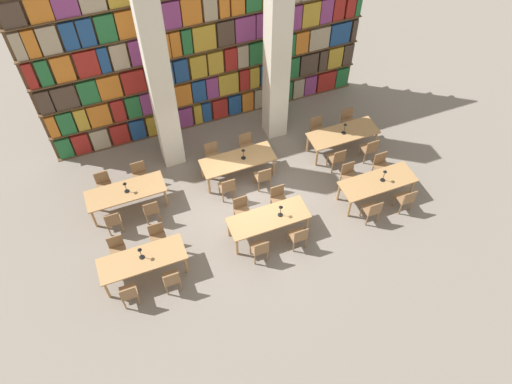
{
  "coord_description": "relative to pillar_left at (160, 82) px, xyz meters",
  "views": [
    {
      "loc": [
        -3.21,
        -8.35,
        11.5
      ],
      "look_at": [
        0.0,
        -0.11,
        0.67
      ],
      "focal_mm": 35.0,
      "sensor_mm": 36.0,
      "label": 1
    }
  ],
  "objects": [
    {
      "name": "chair_3",
      "position": [
        -1.22,
        -3.08,
        -2.52
      ],
      "size": [
        0.42,
        0.4,
        0.89
      ],
      "rotation": [
        0.0,
        0.0,
        3.14
      ],
      "color": "olive",
      "rests_on": "ground_plane"
    },
    {
      "name": "chair_15",
      "position": [
        -1.17,
        -0.75,
        -2.52
      ],
      "size": [
        0.42,
        0.4,
        0.89
      ],
      "rotation": [
        0.0,
        0.0,
        3.14
      ],
      "color": "olive",
      "rests_on": "ground_plane"
    },
    {
      "name": "chair_18",
      "position": [
        2.17,
        -2.13,
        -2.52
      ],
      "size": [
        0.42,
        0.4,
        0.89
      ],
      "color": "olive",
      "rests_on": "ground_plane"
    },
    {
      "name": "bookshelf_bank",
      "position": [
        1.74,
        1.3,
        -0.34
      ],
      "size": [
        10.26,
        0.35,
        5.5
      ],
      "color": "brown",
      "rests_on": "ground_plane"
    },
    {
      "name": "chair_9",
      "position": [
        4.54,
        -3.0,
        -2.52
      ],
      "size": [
        0.42,
        0.4,
        0.89
      ],
      "rotation": [
        0.0,
        0.0,
        3.14
      ],
      "color": "olive",
      "rests_on": "ground_plane"
    },
    {
      "name": "chair_23",
      "position": [
        5.65,
        -0.88,
        -2.52
      ],
      "size": [
        0.42,
        0.4,
        0.89
      ],
      "rotation": [
        0.0,
        0.0,
        3.14
      ],
      "color": "olive",
      "rests_on": "ground_plane"
    },
    {
      "name": "chair_13",
      "position": [
        -2.23,
        -0.75,
        -2.52
      ],
      "size": [
        0.42,
        0.4,
        0.89
      ],
      "rotation": [
        0.0,
        0.0,
        3.14
      ],
      "color": "olive",
      "rests_on": "ground_plane"
    },
    {
      "name": "chair_16",
      "position": [
        1.07,
        -2.13,
        -2.52
      ],
      "size": [
        0.42,
        0.4,
        0.89
      ],
      "color": "olive",
      "rests_on": "ground_plane"
    },
    {
      "name": "chair_2",
      "position": [
        -1.22,
        -4.46,
        -2.52
      ],
      "size": [
        0.42,
        0.4,
        0.89
      ],
      "color": "olive",
      "rests_on": "ground_plane"
    },
    {
      "name": "desk_lamp_4",
      "position": [
        1.82,
        -1.46,
        -2.0
      ],
      "size": [
        0.14,
        0.14,
        0.39
      ],
      "color": "black",
      "rests_on": "reading_table_4"
    },
    {
      "name": "reading_table_1",
      "position": [
        1.68,
        -3.74,
        -2.34
      ],
      "size": [
        2.21,
        0.81,
        0.74
      ],
      "color": "tan",
      "rests_on": "ground_plane"
    },
    {
      "name": "ground_plane",
      "position": [
        1.71,
        -2.63,
        -3.0
      ],
      "size": [
        40.0,
        40.0,
        0.0
      ],
      "primitive_type": "plane",
      "color": "gray"
    },
    {
      "name": "desk_lamp_5",
      "position": [
        5.07,
        -1.6,
        -1.98
      ],
      "size": [
        0.14,
        0.14,
        0.41
      ],
      "color": "black",
      "rests_on": "reading_table_5"
    },
    {
      "name": "chair_1",
      "position": [
        -2.3,
        -3.08,
        -2.52
      ],
      "size": [
        0.42,
        0.4,
        0.89
      ],
      "rotation": [
        0.0,
        0.0,
        3.14
      ],
      "color": "olive",
      "rests_on": "ground_plane"
    },
    {
      "name": "chair_10",
      "position": [
        5.62,
        -4.38,
        -2.52
      ],
      "size": [
        0.42,
        0.4,
        0.89
      ],
      "color": "olive",
      "rests_on": "ground_plane"
    },
    {
      "name": "chair_22",
      "position": [
        5.65,
        -2.26,
        -2.52
      ],
      "size": [
        0.42,
        0.4,
        0.89
      ],
      "color": "olive",
      "rests_on": "ground_plane"
    },
    {
      "name": "reading_table_0",
      "position": [
        -1.77,
        -3.77,
        -2.34
      ],
      "size": [
        2.21,
        0.81,
        0.74
      ],
      "color": "tan",
      "rests_on": "ground_plane"
    },
    {
      "name": "pillar_center",
      "position": [
        3.43,
        0.0,
        0.0
      ],
      "size": [
        0.62,
        0.62,
        6.0
      ],
      "color": "silver",
      "rests_on": "ground_plane"
    },
    {
      "name": "chair_8",
      "position": [
        4.54,
        -4.38,
        -2.52
      ],
      "size": [
        0.42,
        0.4,
        0.89
      ],
      "color": "olive",
      "rests_on": "ground_plane"
    },
    {
      "name": "chair_17",
      "position": [
        1.07,
        -0.76,
        -2.52
      ],
      "size": [
        0.42,
        0.4,
        0.89
      ],
      "rotation": [
        0.0,
        0.0,
        3.14
      ],
      "color": "olive",
      "rests_on": "ground_plane"
    },
    {
      "name": "reading_table_2",
      "position": [
        5.07,
        -3.69,
        -2.34
      ],
      "size": [
        2.21,
        0.81,
        0.74
      ],
      "color": "tan",
      "rests_on": "ground_plane"
    },
    {
      "name": "reading_table_5",
      "position": [
        5.06,
        -1.57,
        -2.34
      ],
      "size": [
        2.21,
        0.81,
        0.74
      ],
      "color": "tan",
      "rests_on": "ground_plane"
    },
    {
      "name": "chair_21",
      "position": [
        4.53,
        -0.88,
        -2.52
      ],
      "size": [
        0.42,
        0.4,
        0.89
      ],
      "rotation": [
        0.0,
        0.0,
        3.14
      ],
      "color": "olive",
      "rests_on": "ground_plane"
    },
    {
      "name": "chair_19",
      "position": [
        2.17,
        -0.76,
        -2.52
      ],
      "size": [
        0.42,
        0.4,
        0.89
      ],
      "rotation": [
        0.0,
        0.0,
        3.14
      ],
      "color": "olive",
      "rests_on": "ground_plane"
    },
    {
      "name": "chair_14",
      "position": [
        -1.17,
        -2.12,
        -2.52
      ],
      "size": [
        0.42,
        0.4,
        0.89
      ],
      "color": "olive",
      "rests_on": "ground_plane"
    },
    {
      "name": "reading_table_3",
      "position": [
        -1.7,
        -1.43,
        -2.34
      ],
      "size": [
        2.21,
        0.81,
        0.74
      ],
      "color": "tan",
      "rests_on": "ground_plane"
    },
    {
      "name": "desk_lamp_1",
      "position": [
        2.01,
        -3.78,
        -1.99
      ],
      "size": [
        0.14,
        0.14,
        0.41
      ],
      "color": "black",
      "rests_on": "reading_table_1"
    },
    {
      "name": "chair_0",
      "position": [
        -2.3,
        -4.46,
        -2.52
      ],
      "size": [
        0.42,
        0.4,
        0.89
      ],
      "color": "olive",
      "rests_on": "ground_plane"
    },
    {
      "name": "desk_lamp_3",
      "position": [
        -1.66,
        -1.47,
        -2.0
      ],
      "size": [
        0.14,
        0.14,
        0.39
      ],
      "color": "black",
      "rests_on": "reading_table_3"
    },
    {
      "name": "reading_table_4",
      "position": [
        1.64,
        -1.44,
        -2.34
      ],
      "size": [
        2.21,
        0.81,
        0.74
      ],
      "color": "tan",
      "rests_on": "ground_plane"
    },
    {
      "name": "chair_4",
      "position": [
        1.17,
        -4.43,
        -2.52
      ],
      "size": [
        0.42,
        0.4,
        0.89
      ],
      "color": "olive",
      "rests_on": "ground_plane"
    },
    {
      "name": "desk_lamp_0",
      "position": [
        -1.75,
        -3.73,
        -1.99
      ],
      "size": [
        0.14,
        0.14,
        0.41
      ],
      "color": "black",
      "rests_on": "reading_table_0"
    },
    {
      "name": "chair_5",
      "position": [
        1.17,
        -3.05,
        -2.52
      ],
      "size": [
        0.42,
        0.4,
        0.89
      ],
      "rotation": [
        0.0,
        0.0,
        3.14
      ],
      "color": "olive",
      "rests_on": "ground_plane"
    },
    {
      "name": "chair_6",
      "position": [
        2.28,
        -4.43,
        -2.52
      ],
      "size": [
        0.42,
        0.4,
        0.89
      ],
      "color": "olive",
      "rests_on": "ground_plane"
    },
    {
      "name": "desk_lamp_2",
      "position": [
        5.2,
        -3.7,
        -1.98
      ],
      "size": [
        0.14,
        0.14,
        0.42
      ],
      "color": "black",
      "rests_on": "reading_table_2"
    },
    {
      "name": "chair_20",
      "position": [
        4.53,
        -2.26,
        -2.52
      ],
      "size": [
        0.42,
        0.4,
        0.89
      ],
      "color": "olive",
      "rests_on": "ground_plane"
    },
    {
      "name": "chair_12",
      "position": [
        -2.23,
        -2.12,
        -2.52
      ],
      "size": [
        0.42,
        0.4,
        0.89
      ],
      "color": "olive",
      "rests_on": "ground_plane"
    },
    {
      "name": "pillar_left",
      "position": [
        0.0,
        0.0,
        0.0
      ],
      "size": [
        0.62,
        0.62,
        6.0
      ],
      "color": "silver",
      "rests_on": "ground_plane"
    },
    {
      "name": "chair_11",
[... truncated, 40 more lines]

